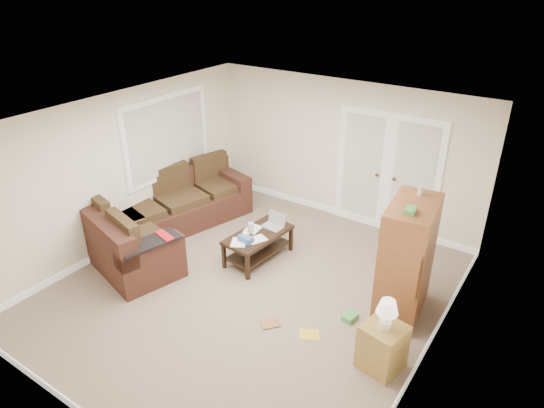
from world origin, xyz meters
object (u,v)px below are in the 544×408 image
Objects in this scene: tv_armoire at (406,259)px; side_cabinet at (383,343)px; coffee_table at (259,245)px; sectional_sofa at (157,220)px.

side_cabinet is at bearing -87.05° from tv_armoire.
side_cabinet reaches higher than coffee_table.
sectional_sofa is 2.90× the size of coffee_table.
sectional_sofa reaches higher than coffee_table.
coffee_table is (1.77, 0.45, -0.11)m from sectional_sofa.
sectional_sofa is at bearing -176.67° from side_cabinet.
tv_armoire is at bearing 22.19° from sectional_sofa.
tv_armoire is at bearing 6.09° from coffee_table.
side_cabinet reaches higher than sectional_sofa.
sectional_sofa is 1.83m from coffee_table.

